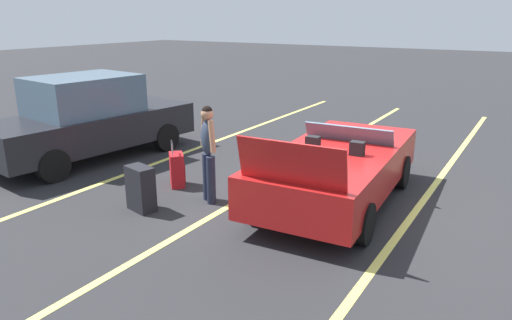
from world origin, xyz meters
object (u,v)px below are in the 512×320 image
at_px(convertible_car, 341,166).
at_px(traveler_person, 208,149).
at_px(parked_sedan_near, 89,119).
at_px(suitcase_large_black, 141,189).
at_px(suitcase_medium_bright, 177,170).

height_order(convertible_car, traveler_person, traveler_person).
bearing_deg(convertible_car, parked_sedan_near, 92.22).
bearing_deg(traveler_person, suitcase_large_black, 174.46).
height_order(convertible_car, suitcase_medium_bright, convertible_car).
height_order(suitcase_large_black, parked_sedan_near, parked_sedan_near).
relative_size(convertible_car, suitcase_medium_bright, 4.92).
height_order(suitcase_medium_bright, traveler_person, traveler_person).
bearing_deg(parked_sedan_near, suitcase_large_black, -110.23).
relative_size(suitcase_large_black, suitcase_medium_bright, 0.86).
relative_size(suitcase_large_black, traveler_person, 0.45).
bearing_deg(convertible_car, suitcase_medium_bright, 105.40).
bearing_deg(suitcase_large_black, parked_sedan_near, 75.68).
bearing_deg(convertible_car, suitcase_large_black, 126.46).
height_order(convertible_car, suitcase_large_black, convertible_car).
relative_size(convertible_car, traveler_person, 2.57).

